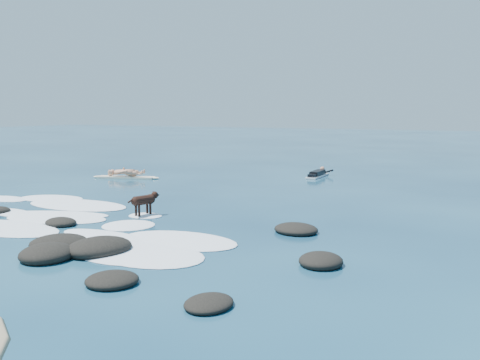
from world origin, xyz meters
The scene contains 6 objects.
ground centered at (0.00, 0.00, 0.00)m, with size 160.00×160.00×0.00m, color #0A2642.
reef_rocks centered at (-0.12, -2.59, 0.10)m, with size 14.31×7.08×0.53m.
breaking_foam centered at (-1.51, -0.70, 0.01)m, with size 12.04×7.09×0.12m.
standing_surfer_rig centered at (-6.44, 8.16, 0.75)m, with size 3.28×1.39×1.90m.
paddling_surfer_rig centered at (1.62, 12.95, 0.15)m, with size 1.13×2.50×0.43m.
dog centered at (0.12, 1.01, 0.51)m, with size 0.52×1.20×0.77m.
Camera 1 is at (10.16, -12.10, 3.26)m, focal length 40.00 mm.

